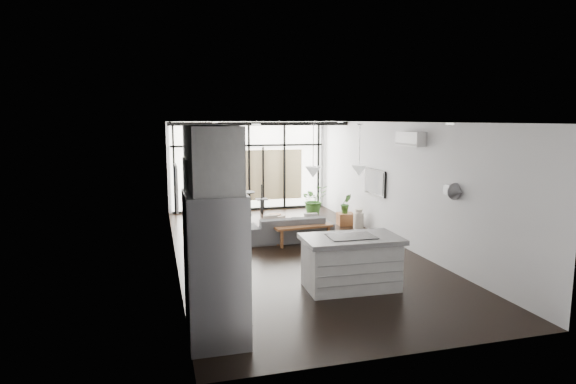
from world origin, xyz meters
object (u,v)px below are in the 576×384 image
tv (375,182)px  fridge (216,268)px  island (351,262)px  sofa (289,224)px  pouf (275,223)px  console_bench (303,235)px  milk_can (358,219)px

tv → fridge: bearing=-132.9°
island → sofa: 3.43m
island → tv: (2.16, 3.61, 0.85)m
island → fridge: bearing=-149.4°
tv → pouf: bearing=160.0°
fridge → console_bench: fridge is taller
sofa → milk_can: bearing=-163.3°
pouf → tv: (2.37, -0.86, 1.09)m
island → pouf: bearing=94.7°
sofa → pouf: size_ratio=3.84×
island → tv: size_ratio=1.50×
pouf → milk_can: size_ratio=0.99×
sofa → pouf: (-0.08, 1.04, -0.19)m
milk_can → tv: 1.16m
fridge → milk_can: 7.02m
pouf → console_bench: bearing=-78.6°
console_bench → pouf: console_bench is taller
milk_can → tv: bearing=-66.5°
sofa → tv: bearing=-176.5°
fridge → pouf: (2.23, 5.81, -0.76)m
console_bench → island: bearing=-97.4°
milk_can → sofa: bearing=-162.3°
sofa → tv: size_ratio=1.84×
milk_can → tv: size_ratio=0.49×
island → milk_can: bearing=66.6°
island → pouf: (-0.21, 4.47, -0.24)m
tv → console_bench: bearing=-163.3°
sofa → tv: (2.28, 0.18, 0.90)m
pouf → sofa: bearing=-85.4°
sofa → milk_can: (2.07, 0.66, -0.13)m
tv → sofa: bearing=-175.5°
pouf → milk_can: bearing=-9.9°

